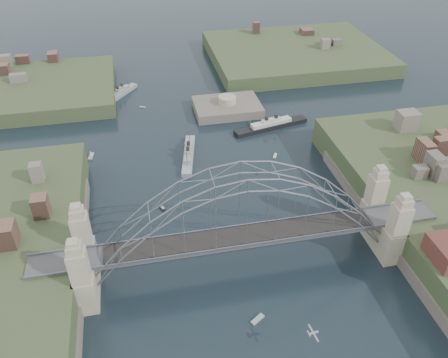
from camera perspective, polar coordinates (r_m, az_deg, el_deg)
ground at (r=100.24m, az=2.15°, el=-10.58°), size 500.00×500.00×0.00m
bridge at (r=91.72m, az=2.31°, el=-5.26°), size 84.00×13.80×24.60m
headland_nw at (r=181.07m, az=-22.94°, el=9.45°), size 60.00×45.00×9.00m
headland_ne at (r=202.59m, az=8.83°, el=14.61°), size 70.00×55.00×9.50m
fort_island at (r=157.92m, az=0.40°, el=8.29°), size 22.00×16.00×9.40m
naval_cruiser_near at (r=132.70m, az=-4.41°, el=3.02°), size 6.74×20.55×6.12m
naval_cruiser_far at (r=172.24m, az=-12.67°, el=10.32°), size 12.34×15.23×5.84m
ocean_liner at (r=147.88m, az=5.83°, el=6.63°), size 25.02×8.90×6.11m
aeroplane at (r=81.85m, az=10.88°, el=-18.25°), size 1.93×3.57×0.52m
small_boat_a at (r=114.79m, az=-7.64°, el=-3.59°), size 1.44×2.33×1.43m
small_boat_b at (r=126.70m, az=3.92°, el=0.85°), size 1.63×1.46×0.45m
small_boat_c at (r=91.07m, az=4.17°, el=-16.95°), size 3.04×2.46×0.45m
small_boat_d at (r=134.06m, az=6.34°, el=2.86°), size 1.81×2.50×0.45m
small_boat_e at (r=138.21m, az=-16.17°, el=2.88°), size 1.75×3.77×2.38m
small_boat_f at (r=139.37m, az=-4.60°, el=4.44°), size 1.55×1.68×1.43m
small_boat_h at (r=162.44m, az=-10.05°, el=8.74°), size 2.02×1.37×0.45m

